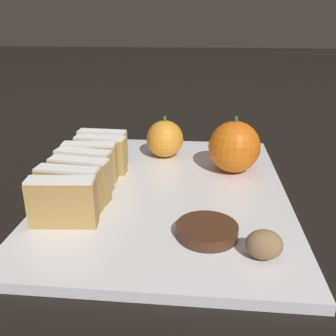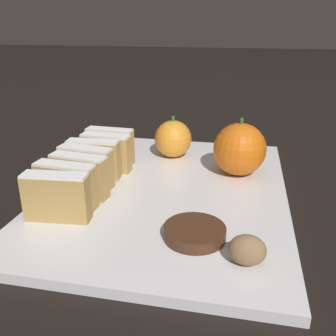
# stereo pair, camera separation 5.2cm
# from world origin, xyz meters

# --- Properties ---
(ground_plane) EXTENTS (6.00, 6.00, 0.00)m
(ground_plane) POSITION_xyz_m (0.00, 0.00, 0.00)
(ground_plane) COLOR black
(serving_platter) EXTENTS (0.33, 0.44, 0.01)m
(serving_platter) POSITION_xyz_m (0.00, 0.00, 0.01)
(serving_platter) COLOR white
(serving_platter) RESTS_ON ground_plane
(stollen_slice_front) EXTENTS (0.08, 0.03, 0.06)m
(stollen_slice_front) POSITION_xyz_m (-0.11, -0.11, 0.04)
(stollen_slice_front) COLOR tan
(stollen_slice_front) RESTS_ON serving_platter
(stollen_slice_second) EXTENTS (0.08, 0.03, 0.06)m
(stollen_slice_second) POSITION_xyz_m (-0.11, -0.08, 0.04)
(stollen_slice_second) COLOR tan
(stollen_slice_second) RESTS_ON serving_platter
(stollen_slice_third) EXTENTS (0.08, 0.03, 0.06)m
(stollen_slice_third) POSITION_xyz_m (-0.11, -0.05, 0.04)
(stollen_slice_third) COLOR tan
(stollen_slice_third) RESTS_ON serving_platter
(stollen_slice_fourth) EXTENTS (0.08, 0.03, 0.06)m
(stollen_slice_fourth) POSITION_xyz_m (-0.11, -0.02, 0.04)
(stollen_slice_fourth) COLOR tan
(stollen_slice_fourth) RESTS_ON serving_platter
(stollen_slice_fifth) EXTENTS (0.08, 0.03, 0.06)m
(stollen_slice_fifth) POSITION_xyz_m (-0.12, 0.01, 0.04)
(stollen_slice_fifth) COLOR tan
(stollen_slice_fifth) RESTS_ON serving_platter
(stollen_slice_sixth) EXTENTS (0.08, 0.03, 0.06)m
(stollen_slice_sixth) POSITION_xyz_m (-0.11, 0.05, 0.04)
(stollen_slice_sixth) COLOR tan
(stollen_slice_sixth) RESTS_ON serving_platter
(stollen_slice_back) EXTENTS (0.08, 0.03, 0.06)m
(stollen_slice_back) POSITION_xyz_m (-0.11, 0.08, 0.04)
(stollen_slice_back) COLOR tan
(stollen_slice_back) RESTS_ON serving_platter
(orange_near) EXTENTS (0.08, 0.08, 0.09)m
(orange_near) POSITION_xyz_m (0.10, 0.07, 0.05)
(orange_near) COLOR orange
(orange_near) RESTS_ON serving_platter
(orange_far) EXTENTS (0.06, 0.06, 0.07)m
(orange_far) POSITION_xyz_m (-0.02, 0.13, 0.04)
(orange_far) COLOR orange
(orange_far) RESTS_ON serving_platter
(walnut) EXTENTS (0.04, 0.03, 0.03)m
(walnut) POSITION_xyz_m (0.11, -0.16, 0.03)
(walnut) COLOR #8E6B47
(walnut) RESTS_ON serving_platter
(chocolate_cookie) EXTENTS (0.07, 0.07, 0.01)m
(chocolate_cookie) POSITION_xyz_m (0.05, -0.12, 0.02)
(chocolate_cookie) COLOR #472819
(chocolate_cookie) RESTS_ON serving_platter
(evergreen_sprig) EXTENTS (0.05, 0.05, 0.05)m
(evergreen_sprig) POSITION_xyz_m (0.12, 0.17, 0.04)
(evergreen_sprig) COLOR #195623
(evergreen_sprig) RESTS_ON serving_platter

